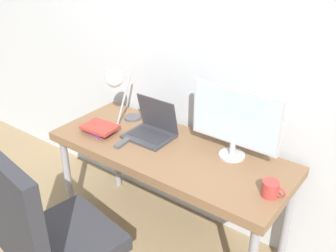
# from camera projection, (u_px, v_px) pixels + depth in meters

# --- Properties ---
(wall_back) EXTENTS (8.00, 0.05, 2.60)m
(wall_back) POSITION_uv_depth(u_px,v_px,m) (204.00, 51.00, 2.53)
(wall_back) COLOR silver
(wall_back) RESTS_ON ground_plane
(desk) EXTENTS (1.59, 0.64, 0.76)m
(desk) POSITION_uv_depth(u_px,v_px,m) (169.00, 158.00, 2.54)
(desk) COLOR brown
(desk) RESTS_ON ground_plane
(laptop) EXTENTS (0.31, 0.25, 0.26)m
(laptop) POSITION_uv_depth(u_px,v_px,m) (152.00, 129.00, 2.63)
(laptop) COLOR #38383D
(laptop) RESTS_ON desk
(monitor) EXTENTS (0.57, 0.16, 0.44)m
(monitor) POSITION_uv_depth(u_px,v_px,m) (235.00, 120.00, 2.31)
(monitor) COLOR #B7B7BC
(monitor) RESTS_ON desk
(desk_lamp) EXTENTS (0.12, 0.28, 0.43)m
(desk_lamp) POSITION_uv_depth(u_px,v_px,m) (117.00, 84.00, 2.63)
(desk_lamp) COLOR #4C4C51
(desk_lamp) RESTS_ON desk
(office_chair) EXTENTS (0.63, 0.63, 1.10)m
(office_chair) POSITION_uv_depth(u_px,v_px,m) (46.00, 234.00, 2.03)
(office_chair) COLOR black
(office_chair) RESTS_ON ground_plane
(book_stack) EXTENTS (0.25, 0.20, 0.06)m
(book_stack) POSITION_uv_depth(u_px,v_px,m) (100.00, 128.00, 2.69)
(book_stack) COLOR #753384
(book_stack) RESTS_ON desk
(tv_remote) EXTENTS (0.05, 0.13, 0.02)m
(tv_remote) POSITION_uv_depth(u_px,v_px,m) (122.00, 143.00, 2.55)
(tv_remote) COLOR #4C4C51
(tv_remote) RESTS_ON desk
(mug) EXTENTS (0.13, 0.09, 0.09)m
(mug) POSITION_uv_depth(u_px,v_px,m) (271.00, 189.00, 2.06)
(mug) COLOR #B23833
(mug) RESTS_ON desk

